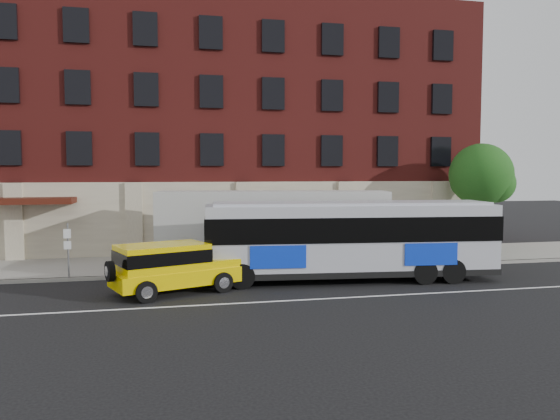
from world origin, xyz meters
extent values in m
plane|color=black|center=(0.00, 0.00, 0.00)|extent=(120.00, 120.00, 0.00)
cube|color=gray|center=(0.00, 9.00, 0.07)|extent=(60.00, 6.00, 0.15)
cube|color=gray|center=(0.00, 6.00, 0.07)|extent=(60.00, 0.25, 0.15)
cube|color=white|center=(0.00, 0.50, 0.01)|extent=(60.00, 0.12, 0.01)
cube|color=maroon|center=(0.00, 17.00, 7.65)|extent=(30.00, 10.00, 15.00)
cube|color=beige|center=(0.00, 11.85, 2.15)|extent=(30.00, 0.35, 4.00)
cube|color=#3F140B|center=(-11.00, 11.00, 3.25)|extent=(4.20, 2.20, 0.30)
cube|color=beige|center=(-12.00, 11.75, 2.15)|extent=(0.90, 0.55, 4.00)
cube|color=beige|center=(-6.00, 11.75, 2.15)|extent=(0.90, 0.55, 4.00)
cube|color=beige|center=(0.00, 11.75, 2.15)|extent=(0.90, 0.55, 4.00)
cube|color=beige|center=(6.00, 11.75, 2.15)|extent=(0.90, 0.55, 4.00)
cube|color=beige|center=(12.00, 11.75, 2.15)|extent=(0.90, 0.55, 4.00)
cube|color=black|center=(-12.25, 11.92, 5.95)|extent=(1.30, 0.20, 1.80)
cube|color=black|center=(-8.75, 11.92, 5.95)|extent=(1.30, 0.20, 1.80)
cube|color=black|center=(-5.25, 11.92, 5.95)|extent=(1.30, 0.20, 1.80)
cube|color=black|center=(-1.75, 11.92, 5.95)|extent=(1.30, 0.20, 1.80)
cube|color=black|center=(1.75, 11.92, 5.95)|extent=(1.30, 0.20, 1.80)
cube|color=black|center=(5.25, 11.92, 5.95)|extent=(1.30, 0.20, 1.80)
cube|color=black|center=(8.75, 11.92, 5.95)|extent=(1.30, 0.20, 1.80)
cube|color=black|center=(12.25, 11.92, 5.95)|extent=(1.30, 0.20, 1.80)
cube|color=black|center=(-12.25, 11.92, 9.15)|extent=(1.30, 0.20, 1.80)
cube|color=black|center=(-8.75, 11.92, 9.15)|extent=(1.30, 0.20, 1.80)
cube|color=black|center=(-5.25, 11.92, 9.15)|extent=(1.30, 0.20, 1.80)
cube|color=black|center=(-1.75, 11.92, 9.15)|extent=(1.30, 0.20, 1.80)
cube|color=black|center=(1.75, 11.92, 9.15)|extent=(1.30, 0.20, 1.80)
cube|color=black|center=(5.25, 11.92, 9.15)|extent=(1.30, 0.20, 1.80)
cube|color=black|center=(8.75, 11.92, 9.15)|extent=(1.30, 0.20, 1.80)
cube|color=black|center=(12.25, 11.92, 9.15)|extent=(1.30, 0.20, 1.80)
cube|color=black|center=(-12.25, 11.92, 12.35)|extent=(1.30, 0.20, 1.80)
cube|color=black|center=(-8.75, 11.92, 12.35)|extent=(1.30, 0.20, 1.80)
cube|color=black|center=(-5.25, 11.92, 12.35)|extent=(1.30, 0.20, 1.80)
cube|color=black|center=(-1.75, 11.92, 12.35)|extent=(1.30, 0.20, 1.80)
cube|color=black|center=(1.75, 11.92, 12.35)|extent=(1.30, 0.20, 1.80)
cube|color=black|center=(5.25, 11.92, 12.35)|extent=(1.30, 0.20, 1.80)
cube|color=black|center=(8.75, 11.92, 12.35)|extent=(1.30, 0.20, 1.80)
cube|color=black|center=(12.25, 11.92, 12.35)|extent=(1.30, 0.20, 1.80)
cube|color=black|center=(-10.50, 11.78, 1.75)|extent=(2.60, 0.15, 2.80)
cube|color=black|center=(-4.50, 11.78, 1.75)|extent=(2.60, 0.15, 2.80)
cube|color=black|center=(1.50, 11.78, 1.75)|extent=(2.60, 0.15, 2.80)
cube|color=black|center=(7.50, 11.78, 1.75)|extent=(2.60, 0.15, 2.80)
cylinder|color=slate|center=(-8.50, 6.20, 1.25)|extent=(0.07, 0.07, 2.50)
cube|color=silver|center=(-8.50, 6.05, 2.05)|extent=(0.30, 0.03, 0.40)
cube|color=silver|center=(-8.50, 6.05, 1.55)|extent=(0.30, 0.03, 0.35)
cylinder|color=#382A1C|center=(13.50, 9.50, 1.65)|extent=(0.32, 0.32, 3.00)
sphere|color=#144815|center=(13.50, 9.50, 4.55)|extent=(3.60, 3.60, 3.60)
sphere|color=#144815|center=(14.20, 9.10, 4.05)|extent=(2.20, 2.20, 2.20)
sphere|color=#144815|center=(12.90, 9.90, 4.15)|extent=(2.00, 2.00, 2.00)
cube|color=#B5B6C1|center=(3.45, 3.56, 1.83)|extent=(12.58, 3.76, 2.94)
cube|color=black|center=(3.45, 3.56, 0.46)|extent=(12.64, 3.81, 0.26)
cube|color=#B5B6C1|center=(3.45, 3.56, 3.36)|extent=(11.93, 3.39, 0.12)
cube|color=black|center=(3.45, 3.56, 2.32)|extent=(12.67, 3.85, 1.03)
cube|color=#0D32CD|center=(0.04, 2.56, 1.29)|extent=(2.26, 0.26, 0.93)
cube|color=#0D32CD|center=(6.66, 4.58, 1.29)|extent=(2.26, 0.26, 0.93)
cylinder|color=black|center=(-1.39, 2.85, 0.52)|extent=(1.06, 0.41, 1.03)
cylinder|color=black|center=(-1.16, 5.18, 0.52)|extent=(1.06, 0.41, 1.03)
cylinder|color=black|center=(6.22, 2.12, 0.52)|extent=(1.06, 0.41, 1.03)
cylinder|color=black|center=(6.44, 4.44, 0.52)|extent=(1.06, 0.41, 1.03)
cylinder|color=black|center=(7.45, 2.00, 0.52)|extent=(1.06, 0.41, 1.03)
cylinder|color=black|center=(7.68, 4.32, 0.52)|extent=(1.06, 0.41, 1.03)
cube|color=#F4D100|center=(-4.00, 2.77, 0.65)|extent=(5.16, 3.55, 0.60)
cube|color=#F4D100|center=(-4.51, 2.57, 1.44)|extent=(3.75, 2.98, 0.99)
cube|color=black|center=(-4.51, 2.57, 1.49)|extent=(3.81, 3.03, 0.50)
cube|color=#F4D100|center=(-2.47, 3.35, 1.09)|extent=(2.06, 2.29, 0.30)
cube|color=black|center=(-1.75, 3.62, 0.70)|extent=(0.62, 1.51, 0.55)
cylinder|color=black|center=(-6.37, 1.87, 1.09)|extent=(0.47, 0.78, 0.75)
cylinder|color=black|center=(-2.22, 2.40, 0.40)|extent=(0.84, 0.54, 0.79)
cylinder|color=silver|center=(-2.22, 2.40, 0.40)|extent=(0.51, 0.43, 0.44)
cylinder|color=black|center=(-2.91, 4.22, 0.40)|extent=(0.84, 0.54, 0.79)
cylinder|color=silver|center=(-2.91, 4.22, 0.40)|extent=(0.51, 0.43, 0.44)
cylinder|color=black|center=(-5.09, 1.31, 0.40)|extent=(0.84, 0.54, 0.79)
cylinder|color=silver|center=(-5.09, 1.31, 0.40)|extent=(0.51, 0.43, 0.44)
cylinder|color=black|center=(-5.78, 3.13, 0.40)|extent=(0.84, 0.54, 0.79)
cylinder|color=silver|center=(-5.78, 3.13, 0.40)|extent=(0.51, 0.43, 0.44)
cube|color=black|center=(0.85, 7.60, 0.52)|extent=(11.50, 4.18, 1.03)
cube|color=silver|center=(0.85, 7.60, 2.40)|extent=(11.51, 4.22, 2.73)
cylinder|color=black|center=(-3.51, 7.27, 0.47)|extent=(0.97, 0.42, 0.94)
cylinder|color=black|center=(-3.13, 9.40, 0.47)|extent=(0.97, 0.42, 0.94)
cylinder|color=black|center=(-2.40, 7.07, 0.47)|extent=(0.97, 0.42, 0.94)
cylinder|color=black|center=(-2.02, 9.20, 0.47)|extent=(0.97, 0.42, 0.94)
cylinder|color=black|center=(3.72, 6.00, 0.47)|extent=(0.97, 0.42, 0.94)
cylinder|color=black|center=(4.09, 8.13, 0.47)|extent=(0.97, 0.42, 0.94)
cylinder|color=black|center=(4.83, 5.80, 0.47)|extent=(0.97, 0.42, 0.94)
cylinder|color=black|center=(5.20, 7.93, 0.47)|extent=(0.97, 0.42, 0.94)
camera|label=1|loc=(-4.43, -18.27, 4.67)|focal=34.40mm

